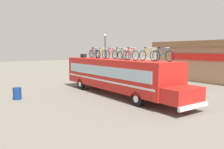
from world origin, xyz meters
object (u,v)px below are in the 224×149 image
rooftop_bicycle_8 (148,55)px  rooftop_bicycle_9 (163,55)px  rooftop_bicycle_5 (119,54)px  rooftop_bicycle_7 (131,55)px  rooftop_bicycle_3 (101,54)px  street_lamp (105,53)px  traffic_cone (14,87)px  rooftop_bicycle_4 (111,54)px  trash_bin (17,93)px  rooftop_bicycle_6 (124,55)px  rooftop_bicycle_2 (95,54)px  rooftop_bicycle_1 (94,53)px  luggage_bag_1 (84,56)px  bus (117,74)px

rooftop_bicycle_8 → rooftop_bicycle_9: (0.99, 0.31, 0.00)m
rooftop_bicycle_5 → rooftop_bicycle_7: (2.05, -0.55, -0.01)m
rooftop_bicycle_3 → street_lamp: (-7.03, 5.05, -0.04)m
rooftop_bicycle_7 → rooftop_bicycle_8: bearing=24.5°
rooftop_bicycle_8 → traffic_cone: bearing=-147.9°
rooftop_bicycle_4 → trash_bin: bearing=-103.5°
rooftop_bicycle_4 → rooftop_bicycle_6: rooftop_bicycle_4 is taller
street_lamp → rooftop_bicycle_3: bearing=-35.7°
rooftop_bicycle_3 → traffic_cone: 8.23m
rooftop_bicycle_4 → traffic_cone: 9.05m
rooftop_bicycle_2 → rooftop_bicycle_6: rooftop_bicycle_2 is taller
rooftop_bicycle_1 → trash_bin: rooftop_bicycle_1 is taller
rooftop_bicycle_3 → rooftop_bicycle_6: size_ratio=1.04×
luggage_bag_1 → trash_bin: bearing=-71.6°
traffic_cone → street_lamp: (-2.30, 11.12, 2.89)m
rooftop_bicycle_5 → rooftop_bicycle_9: (4.20, 0.28, -0.00)m
luggage_bag_1 → rooftop_bicycle_9: bearing=4.4°
traffic_cone → rooftop_bicycle_2: bearing=59.2°
bus → rooftop_bicycle_2: rooftop_bicycle_2 is taller
luggage_bag_1 → rooftop_bicycle_8: size_ratio=0.27×
rooftop_bicycle_2 → rooftop_bicycle_7: 5.30m
rooftop_bicycle_6 → rooftop_bicycle_7: bearing=-14.1°
luggage_bag_1 → traffic_cone: size_ratio=0.94×
trash_bin → traffic_cone: bearing=171.2°
rooftop_bicycle_5 → street_lamp: size_ratio=0.33×
bus → rooftop_bicycle_6: size_ratio=8.07×
luggage_bag_1 → trash_bin: size_ratio=0.54×
rooftop_bicycle_9 → street_lamp: (-13.36, 4.50, -0.04)m
rooftop_bicycle_3 → rooftop_bicycle_6: 3.13m
bus → rooftop_bicycle_3: rooftop_bicycle_3 is taller
rooftop_bicycle_3 → street_lamp: street_lamp is taller
rooftop_bicycle_1 → rooftop_bicycle_9: rooftop_bicycle_1 is taller
rooftop_bicycle_3 → rooftop_bicycle_8: rooftop_bicycle_3 is taller
rooftop_bicycle_7 → street_lamp: bearing=154.6°
rooftop_bicycle_1 → rooftop_bicycle_4: rooftop_bicycle_1 is taller
bus → rooftop_bicycle_6: rooftop_bicycle_6 is taller
rooftop_bicycle_1 → traffic_cone: (-2.63, -6.57, -2.94)m
rooftop_bicycle_6 → rooftop_bicycle_9: 3.25m
rooftop_bicycle_5 → bus: bearing=-92.0°
rooftop_bicycle_1 → street_lamp: 6.70m
rooftop_bicycle_3 → bus: bearing=2.7°
rooftop_bicycle_3 → rooftop_bicycle_4: bearing=16.2°
rooftop_bicycle_3 → traffic_cone: (-4.73, -6.07, -2.93)m
traffic_cone → street_lamp: size_ratio=0.09×
luggage_bag_1 → rooftop_bicycle_2: bearing=6.1°
bus → trash_bin: bearing=-112.5°
traffic_cone → rooftop_bicycle_3: bearing=52.1°
rooftop_bicycle_9 → trash_bin: (-7.02, -7.24, -2.75)m
bus → rooftop_bicycle_9: bearing=6.0°
rooftop_bicycle_1 → street_lamp: bearing=137.3°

